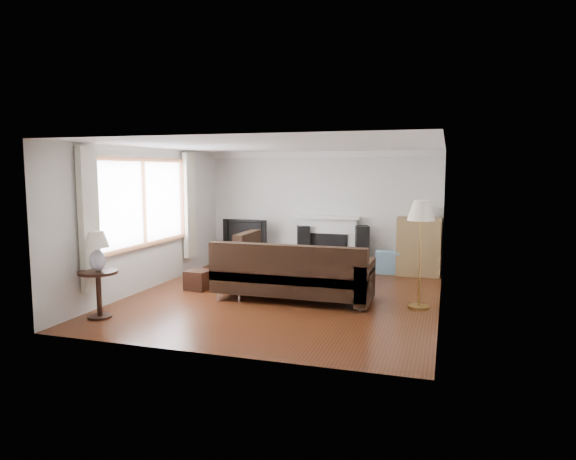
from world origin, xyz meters
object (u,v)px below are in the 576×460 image
(bookshelf, at_px, (419,247))
(side_table, at_px, (99,294))
(tv_stand, at_px, (247,255))
(coffee_table, at_px, (308,268))
(floor_lamp, at_px, (420,255))
(sectional_sofa, at_px, (293,273))

(bookshelf, relative_size, side_table, 1.72)
(tv_stand, relative_size, bookshelf, 0.78)
(coffee_table, bearing_deg, side_table, -110.80)
(tv_stand, xyz_separation_m, floor_lamp, (3.83, -2.46, 0.60))
(tv_stand, distance_m, floor_lamp, 4.59)
(sectional_sofa, xyz_separation_m, side_table, (-2.35, -1.83, -0.10))
(floor_lamp, relative_size, side_table, 2.42)
(floor_lamp, height_order, side_table, floor_lamp)
(floor_lamp, distance_m, side_table, 4.78)
(bookshelf, distance_m, side_table, 6.09)
(tv_stand, distance_m, bookshelf, 3.70)
(side_table, bearing_deg, coffee_table, 57.30)
(side_table, bearing_deg, sectional_sofa, 38.02)
(tv_stand, height_order, coffee_table, tv_stand)
(bookshelf, bearing_deg, coffee_table, -153.45)
(bookshelf, xyz_separation_m, sectional_sofa, (-1.85, -2.57, -0.14))
(tv_stand, distance_m, side_table, 4.42)
(sectional_sofa, bearing_deg, coffee_table, 95.84)
(tv_stand, relative_size, side_table, 1.34)
(sectional_sofa, bearing_deg, side_table, -141.98)
(tv_stand, bearing_deg, side_table, -96.65)
(bookshelf, bearing_deg, tv_stand, -179.73)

